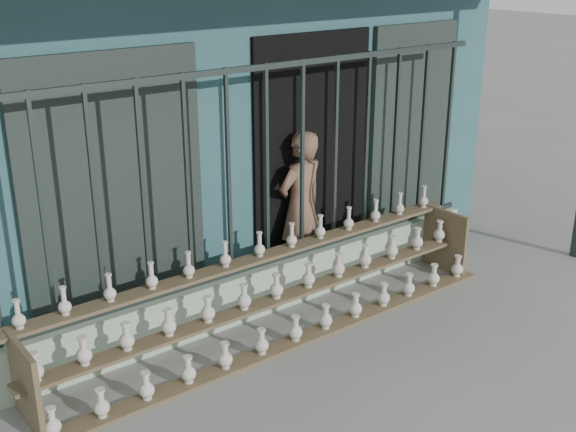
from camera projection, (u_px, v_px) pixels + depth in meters
ground at (365, 369)px, 5.72m from camera, size 60.00×60.00×0.00m
workshop_building at (117, 88)px, 8.29m from camera, size 7.40×6.60×3.21m
parapet_wall at (268, 286)px, 6.60m from camera, size 5.00×0.20×0.45m
security_fence at (267, 168)px, 6.21m from camera, size 5.00×0.04×1.80m
shelf_rack at (278, 295)px, 6.14m from camera, size 4.50×0.68×0.85m
elderly_woman at (301, 207)px, 7.04m from camera, size 0.60×0.44×1.52m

